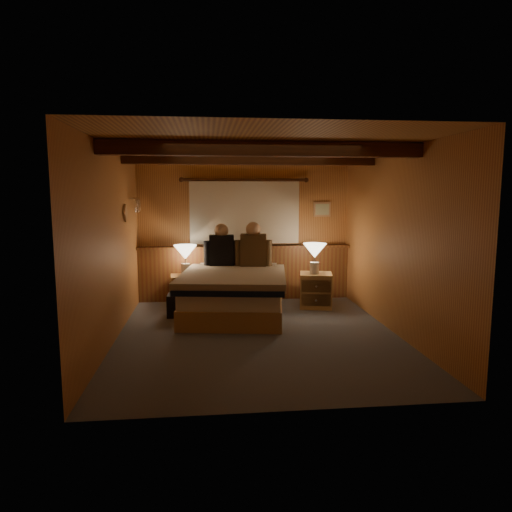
{
  "coord_description": "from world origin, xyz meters",
  "views": [
    {
      "loc": [
        -0.63,
        -5.69,
        1.83
      ],
      "look_at": [
        0.02,
        0.4,
        0.98
      ],
      "focal_mm": 32.0,
      "sensor_mm": 36.0,
      "label": 1
    }
  ],
  "objects": [
    {
      "name": "bed",
      "position": [
        -0.25,
        1.02,
        0.34
      ],
      "size": [
        1.76,
        2.13,
        0.66
      ],
      "rotation": [
        0.0,
        0.0,
        -0.15
      ],
      "color": "tan",
      "rests_on": "floor"
    },
    {
      "name": "wainscot",
      "position": [
        0.0,
        2.04,
        0.49
      ],
      "size": [
        3.6,
        0.23,
        0.94
      ],
      "color": "brown",
      "rests_on": "wall_back"
    },
    {
      "name": "framed_print",
      "position": [
        1.35,
        2.08,
        1.55
      ],
      "size": [
        0.3,
        0.04,
        0.25
      ],
      "color": "tan",
      "rests_on": "wall_back"
    },
    {
      "name": "lamp_right",
      "position": [
        1.06,
        1.33,
        0.9
      ],
      "size": [
        0.37,
        0.37,
        0.49
      ],
      "color": "beige",
      "rests_on": "nightstand_right"
    },
    {
      "name": "wall_front",
      "position": [
        0.0,
        -2.1,
        1.2
      ],
      "size": [
        3.6,
        0.0,
        3.6
      ],
      "primitive_type": "plane",
      "rotation": [
        -1.57,
        0.0,
        0.0
      ],
      "color": "#C68947",
      "rests_on": "floor"
    },
    {
      "name": "person_left",
      "position": [
        -0.41,
        1.7,
        0.94
      ],
      "size": [
        0.58,
        0.24,
        0.71
      ],
      "rotation": [
        0.0,
        0.0,
        -0.02
      ],
      "color": "black",
      "rests_on": "bed"
    },
    {
      "name": "wall_back",
      "position": [
        0.0,
        2.1,
        1.2
      ],
      "size": [
        3.6,
        0.0,
        3.6
      ],
      "primitive_type": "plane",
      "rotation": [
        1.57,
        0.0,
        0.0
      ],
      "color": "#C68947",
      "rests_on": "floor"
    },
    {
      "name": "floor",
      "position": [
        0.0,
        0.0,
        0.0
      ],
      "size": [
        4.2,
        4.2,
        0.0
      ],
      "primitive_type": "plane",
      "color": "#525862",
      "rests_on": "ground"
    },
    {
      "name": "ceiling",
      "position": [
        0.0,
        0.0,
        2.4
      ],
      "size": [
        4.2,
        4.2,
        0.0
      ],
      "primitive_type": "plane",
      "rotation": [
        3.14,
        0.0,
        0.0
      ],
      "color": "tan",
      "rests_on": "wall_back"
    },
    {
      "name": "nightstand_right",
      "position": [
        1.09,
        1.37,
        0.28
      ],
      "size": [
        0.59,
        0.55,
        0.55
      ],
      "rotation": [
        0.0,
        0.0,
        -0.21
      ],
      "color": "tan",
      "rests_on": "floor"
    },
    {
      "name": "wall_left",
      "position": [
        -1.8,
        0.0,
        1.2
      ],
      "size": [
        0.0,
        4.2,
        4.2
      ],
      "primitive_type": "plane",
      "rotation": [
        1.57,
        0.0,
        1.57
      ],
      "color": "#C68947",
      "rests_on": "floor"
    },
    {
      "name": "ceiling_beams",
      "position": [
        0.0,
        0.15,
        2.31
      ],
      "size": [
        3.6,
        1.65,
        0.16
      ],
      "color": "#4E2813",
      "rests_on": "ceiling"
    },
    {
      "name": "wall_right",
      "position": [
        1.8,
        0.0,
        1.2
      ],
      "size": [
        0.0,
        4.2,
        4.2
      ],
      "primitive_type": "plane",
      "rotation": [
        1.57,
        0.0,
        -1.57
      ],
      "color": "#C68947",
      "rests_on": "floor"
    },
    {
      "name": "lamp_left",
      "position": [
        -1.0,
        1.73,
        0.85
      ],
      "size": [
        0.38,
        0.38,
        0.49
      ],
      "color": "beige",
      "rests_on": "nightstand_left"
    },
    {
      "name": "duffel_bag",
      "position": [
        -0.96,
        1.06,
        0.17
      ],
      "size": [
        0.57,
        0.35,
        0.4
      ],
      "rotation": [
        0.0,
        0.0,
        -0.04
      ],
      "color": "black",
      "rests_on": "floor"
    },
    {
      "name": "curtain_window",
      "position": [
        0.0,
        2.03,
        1.52
      ],
      "size": [
        2.18,
        0.09,
        1.11
      ],
      "color": "#4E2813",
      "rests_on": "wall_back"
    },
    {
      "name": "coat_rail",
      "position": [
        -1.72,
        1.58,
        1.67
      ],
      "size": [
        0.05,
        0.55,
        0.24
      ],
      "color": "silver",
      "rests_on": "wall_left"
    },
    {
      "name": "person_right",
      "position": [
        0.1,
        1.57,
        0.95
      ],
      "size": [
        0.6,
        0.29,
        0.74
      ],
      "rotation": [
        0.0,
        0.0,
        -0.12
      ],
      "color": "#46321C",
      "rests_on": "bed"
    },
    {
      "name": "nightstand_left",
      "position": [
        -1.0,
        1.7,
        0.25
      ],
      "size": [
        0.5,
        0.45,
        0.5
      ],
      "rotation": [
        0.0,
        0.0,
        0.1
      ],
      "color": "tan",
      "rests_on": "floor"
    }
  ]
}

